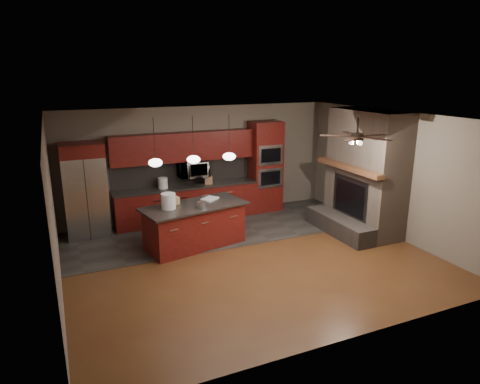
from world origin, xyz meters
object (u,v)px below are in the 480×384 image
oven_tower (265,167)px  counter_box (208,180)px  paint_tray (210,199)px  paint_can (202,205)px  cardboard_box (173,201)px  microwave (193,169)px  counter_bucket (163,183)px  kitchen_island (195,225)px  refrigerator (85,190)px  white_bucket (168,201)px

oven_tower → counter_box: bearing=-178.5°
paint_tray → paint_can: bearing=-161.4°
oven_tower → cardboard_box: 3.22m
paint_can → paint_tray: paint_can is taller
oven_tower → microwave: 1.98m
cardboard_box → counter_box: counter_box is taller
counter_bucket → kitchen_island: bearing=-81.5°
microwave → refrigerator: 2.57m
oven_tower → microwave: bearing=178.3°
refrigerator → counter_bucket: bearing=2.6°
white_bucket → paint_tray: bearing=14.6°
oven_tower → paint_can: 3.09m
paint_tray → cardboard_box: bearing=143.1°
kitchen_island → counter_box: (0.90, 1.61, 0.54)m
refrigerator → white_bucket: 2.17m
kitchen_island → white_bucket: (-0.55, -0.02, 0.61)m
paint_tray → counter_box: counter_box is taller
white_bucket → paint_can: size_ratio=1.61×
kitchen_island → white_bucket: 0.82m
paint_tray → counter_bucket: bearing=79.2°
counter_box → microwave: bearing=180.0°
microwave → counter_bucket: size_ratio=2.82×
kitchen_island → white_bucket: size_ratio=7.31×
microwave → cardboard_box: (-0.91, -1.46, -0.31)m
paint_can → counter_box: (0.81, 1.86, 0.02)m
white_bucket → paint_tray: white_bucket is taller
paint_tray → kitchen_island: bearing=172.3°
kitchen_island → paint_tray: size_ratio=6.30×
cardboard_box → counter_box: (1.28, 1.36, 0.01)m
white_bucket → paint_tray: 1.02m
paint_tray → cardboard_box: size_ratio=1.61×
oven_tower → cardboard_box: (-2.89, -1.41, -0.20)m
refrigerator → paint_tray: (2.45, -1.34, -0.13)m
kitchen_island → counter_bucket: counter_bucket is taller
paint_can → oven_tower: bearing=38.1°
refrigerator → paint_tray: refrigerator is taller
refrigerator → paint_tray: size_ratio=5.76×
white_bucket → counter_box: white_bucket is taller
microwave → paint_tray: microwave is taller
cardboard_box → kitchen_island: bearing=-41.7°
microwave → paint_can: (-0.45, -1.96, -0.31)m
white_bucket → counter_bucket: 1.71m
kitchen_island → cardboard_box: 0.69m
paint_can → counter_bucket: size_ratio=0.77×
kitchen_island → counter_bucket: 1.77m
refrigerator → paint_can: size_ratio=10.72×
kitchen_island → cardboard_box: bearing=135.8°
microwave → paint_tray: 1.52m
microwave → paint_tray: bearing=-94.1°
paint_tray → cardboard_box: (-0.81, 0.01, 0.05)m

